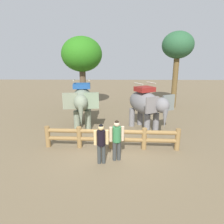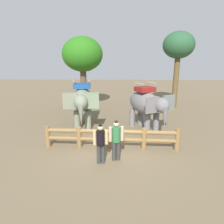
{
  "view_description": "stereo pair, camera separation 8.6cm",
  "coord_description": "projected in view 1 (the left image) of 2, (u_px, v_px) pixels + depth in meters",
  "views": [
    {
      "loc": [
        0.18,
        -8.67,
        4.28
      ],
      "look_at": [
        0.0,
        1.72,
        1.4
      ],
      "focal_mm": 32.15,
      "sensor_mm": 36.0,
      "label": 1
    },
    {
      "loc": [
        0.27,
        -8.67,
        4.28
      ],
      "look_at": [
        0.0,
        1.72,
        1.4
      ],
      "focal_mm": 32.15,
      "sensor_mm": 36.0,
      "label": 2
    }
  ],
  "objects": [
    {
      "name": "ground_plane",
      "position": [
        111.0,
        150.0,
        9.5
      ],
      "size": [
        60.0,
        60.0,
        0.0
      ],
      "primitive_type": "plane",
      "color": "brown"
    },
    {
      "name": "log_fence",
      "position": [
        111.0,
        136.0,
        9.55
      ],
      "size": [
        6.45,
        0.49,
        1.05
      ],
      "color": "olive",
      "rests_on": "ground"
    },
    {
      "name": "elephant_near_left",
      "position": [
        82.0,
        101.0,
        12.22
      ],
      "size": [
        1.96,
        3.48,
        2.95
      ],
      "color": "slate",
      "rests_on": "ground"
    },
    {
      "name": "tourist_man_in_blue",
      "position": [
        101.0,
        141.0,
        8.08
      ],
      "size": [
        0.6,
        0.38,
        1.71
      ],
      "color": "#313534",
      "rests_on": "ground"
    },
    {
      "name": "elephant_center",
      "position": [
        146.0,
        104.0,
        11.69
      ],
      "size": [
        2.66,
        3.3,
        2.83
      ],
      "color": "slate",
      "rests_on": "ground"
    },
    {
      "name": "tree_back_center",
      "position": [
        178.0,
        47.0,
        16.24
      ],
      "size": [
        2.54,
        2.54,
        6.27
      ],
      "color": "brown",
      "rests_on": "ground"
    },
    {
      "name": "tourist_woman_in_black",
      "position": [
        117.0,
        138.0,
        8.32
      ],
      "size": [
        0.62,
        0.4,
        1.78
      ],
      "color": "#333635",
      "rests_on": "ground"
    },
    {
      "name": "tree_far_left",
      "position": [
        82.0,
        55.0,
        15.67
      ],
      "size": [
        3.17,
        3.17,
        5.81
      ],
      "color": "brown",
      "rests_on": "ground"
    }
  ]
}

